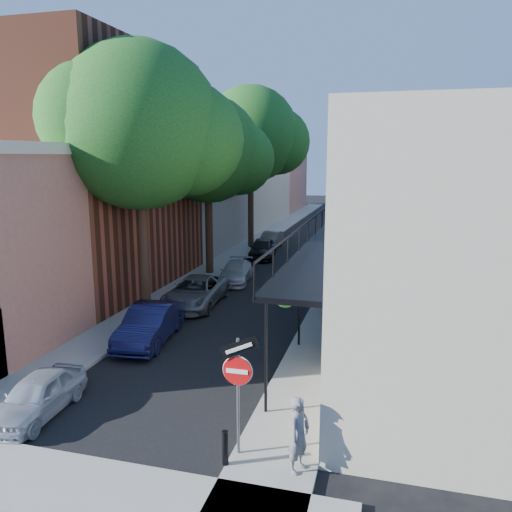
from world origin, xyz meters
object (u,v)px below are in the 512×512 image
Objects in this scene: bollard at (225,448)px; oak_far at (257,136)px; parked_car_a at (37,396)px; parked_car_b at (150,324)px; oak_mid at (215,152)px; parked_car_c at (196,292)px; parked_car_e at (262,248)px; parked_car_f at (271,240)px; parked_car_d at (236,272)px; pedestrian at (299,434)px; sign_post at (238,376)px; oak_near at (151,130)px.

bollard is 0.07× the size of oak_far.
parked_car_b reaches higher than parked_car_a.
parked_car_c is (1.16, -6.32, -6.40)m from oak_mid.
parked_car_f is at bearing 87.65° from parked_car_e.
parked_car_a is at bearing -87.21° from oak_mid.
parked_car_d is 2.27× the size of pedestrian.
pedestrian is at bearing -50.21° from parked_car_b.
parked_car_c is at bearing 84.35° from parked_car_a.
oak_far is 21.55m from parked_car_b.
parked_car_f reaches higher than bollard.
pedestrian is (6.76, -6.41, 0.27)m from parked_car_b.
parked_car_d is at bearing 41.90° from pedestrian.
bollard is 27.53m from parked_car_f.
parked_car_e is (0.28, 11.47, 0.02)m from parked_car_c.
parked_car_b reaches higher than parked_car_c.
parked_car_d is (1.57, -10.61, -7.70)m from oak_far.
parked_car_a is 7.25m from pedestrian.
sign_post is at bearing 71.44° from bollard.
parked_car_f is (-0.38, 4.12, -0.08)m from parked_car_e.
oak_mid is at bearing -94.79° from parked_car_f.
parked_car_a is 0.69× the size of parked_car_c.
bollard is 0.20× the size of parked_car_e.
oak_near reaches higher than oak_mid.
parked_car_e reaches higher than parked_car_a.
parked_car_b is 9.54m from parked_car_d.
parked_car_c is (1.10, -15.35, -7.60)m from oak_far.
parked_car_a is 0.78× the size of parked_car_b.
pedestrian is (7.97, -9.55, -6.91)m from oak_near.
parked_car_a is (0.75, -25.82, -7.70)m from oak_far.
oak_far is at bearing 103.91° from sign_post.
parked_car_b is at bearing -98.26° from parked_car_e.
pedestrian reaches higher than parked_car_b.
oak_mid is 12.86m from parked_car_b.
oak_near reaches higher than bollard.
oak_far is at bearing 101.94° from parked_car_e.
parked_car_a is at bearing 175.23° from sign_post.
sign_post reaches higher than parked_car_f.
parked_car_c is at bearing -87.88° from parked_car_f.
bollard is 16.85m from parked_car_d.
parked_car_f reaches higher than parked_car_a.
oak_far reaches higher than parked_car_c.
parked_car_e reaches higher than parked_car_c.
oak_far is 13.20m from parked_car_d.
pedestrian is at bearing -10.28° from sign_post.
oak_far reaches higher than parked_car_b.
parked_car_e is (-0.19, 6.72, 0.12)m from parked_car_d.
oak_far is 2.81× the size of parked_car_b.
parked_car_c is (-5.26, 11.41, 0.14)m from bollard.
oak_far is at bearing -165.02° from parked_car_f.
parked_car_e is at bearing 102.90° from sign_post.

